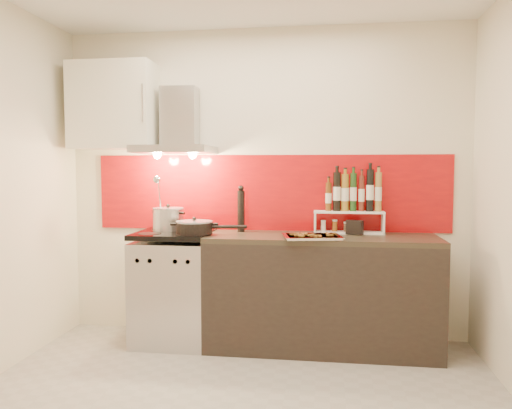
# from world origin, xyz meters

# --- Properties ---
(floor) EXTENTS (3.40, 3.40, 0.00)m
(floor) POSITION_xyz_m (0.00, 0.00, 0.00)
(floor) COLOR #9E9991
(floor) RESTS_ON ground
(back_wall) EXTENTS (3.40, 0.02, 2.60)m
(back_wall) POSITION_xyz_m (0.00, 1.40, 1.30)
(back_wall) COLOR silver
(back_wall) RESTS_ON ground
(backsplash) EXTENTS (3.00, 0.02, 0.64)m
(backsplash) POSITION_xyz_m (0.05, 1.39, 1.22)
(backsplash) COLOR maroon
(backsplash) RESTS_ON back_wall
(range_stove) EXTENTS (0.60, 0.60, 0.91)m
(range_stove) POSITION_xyz_m (-0.70, 1.10, 0.44)
(range_stove) COLOR #B7B7BA
(range_stove) RESTS_ON ground
(counter) EXTENTS (1.80, 0.60, 0.90)m
(counter) POSITION_xyz_m (0.50, 1.10, 0.45)
(counter) COLOR black
(counter) RESTS_ON ground
(range_hood) EXTENTS (0.62, 0.50, 0.61)m
(range_hood) POSITION_xyz_m (-0.70, 1.24, 1.74)
(range_hood) COLOR #B7B7BA
(range_hood) RESTS_ON back_wall
(upper_cabinet) EXTENTS (0.70, 0.35, 0.72)m
(upper_cabinet) POSITION_xyz_m (-1.25, 1.22, 1.95)
(upper_cabinet) COLOR white
(upper_cabinet) RESTS_ON back_wall
(stock_pot) EXTENTS (0.26, 0.26, 0.22)m
(stock_pot) POSITION_xyz_m (-0.78, 1.20, 1.00)
(stock_pot) COLOR #B7B7BA
(stock_pot) RESTS_ON range_stove
(saute_pan) EXTENTS (0.56, 0.29, 0.13)m
(saute_pan) POSITION_xyz_m (-0.49, 1.00, 0.96)
(saute_pan) COLOR black
(saute_pan) RESTS_ON range_stove
(utensil_jar) EXTENTS (0.10, 0.15, 0.47)m
(utensil_jar) POSITION_xyz_m (-0.85, 1.15, 1.04)
(utensil_jar) COLOR silver
(utensil_jar) RESTS_ON range_stove
(pepper_mill) EXTENTS (0.06, 0.06, 0.39)m
(pepper_mill) POSITION_xyz_m (-0.17, 1.25, 1.09)
(pepper_mill) COLOR black
(pepper_mill) RESTS_ON counter
(step_shelf) EXTENTS (0.56, 0.15, 0.52)m
(step_shelf) POSITION_xyz_m (0.74, 1.27, 1.14)
(step_shelf) COLOR white
(step_shelf) RESTS_ON counter
(caddy_box) EXTENTS (0.14, 0.10, 0.11)m
(caddy_box) POSITION_xyz_m (0.76, 1.18, 0.96)
(caddy_box) COLOR black
(caddy_box) RESTS_ON counter
(baking_tray) EXTENTS (0.48, 0.41, 0.03)m
(baking_tray) POSITION_xyz_m (0.43, 0.93, 0.92)
(baking_tray) COLOR silver
(baking_tray) RESTS_ON counter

